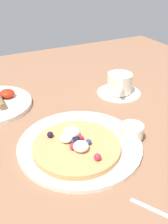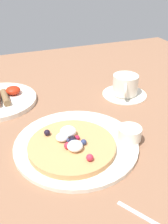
% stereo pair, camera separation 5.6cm
% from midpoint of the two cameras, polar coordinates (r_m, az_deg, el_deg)
% --- Properties ---
extents(ground_plane, '(1.54, 1.43, 0.03)m').
position_cam_midpoint_polar(ground_plane, '(0.68, -4.57, -6.03)').
color(ground_plane, '#8E6247').
extents(pancake_plate, '(0.30, 0.30, 0.01)m').
position_cam_midpoint_polar(pancake_plate, '(0.63, -3.48, -7.24)').
color(pancake_plate, silver).
rests_on(pancake_plate, ground_plane).
extents(pancake_with_berries, '(0.20, 0.20, 0.04)m').
position_cam_midpoint_polar(pancake_with_berries, '(0.60, -4.40, -7.48)').
color(pancake_with_berries, tan).
rests_on(pancake_with_berries, pancake_plate).
extents(syrup_ramekin, '(0.06, 0.06, 0.03)m').
position_cam_midpoint_polar(syrup_ramekin, '(0.64, 8.08, -4.16)').
color(syrup_ramekin, silver).
rests_on(syrup_ramekin, pancake_plate).
extents(coffee_saucer, '(0.15, 0.15, 0.01)m').
position_cam_midpoint_polar(coffee_saucer, '(0.87, 5.89, 4.33)').
color(coffee_saucer, white).
rests_on(coffee_saucer, ground_plane).
extents(coffee_cup, '(0.08, 0.11, 0.06)m').
position_cam_midpoint_polar(coffee_cup, '(0.86, 6.02, 6.41)').
color(coffee_cup, silver).
rests_on(coffee_cup, coffee_saucer).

